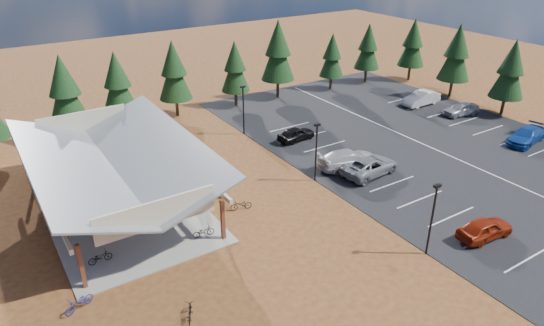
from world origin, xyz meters
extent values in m
plane|color=#612B19|center=(0.00, 0.00, 0.00)|extent=(140.00, 140.00, 0.00)
cube|color=black|center=(18.50, 3.00, 0.02)|extent=(27.00, 44.00, 0.04)
cube|color=gray|center=(-10.00, 7.00, 0.05)|extent=(10.60, 18.60, 0.10)
cube|color=#572718|center=(-14.60, -1.40, 1.60)|extent=(0.25, 0.25, 3.00)
cube|color=#572718|center=(-14.60, 2.80, 1.60)|extent=(0.25, 0.25, 3.00)
cube|color=#572718|center=(-14.60, 7.00, 1.60)|extent=(0.25, 0.25, 3.00)
cube|color=#572718|center=(-14.60, 11.20, 1.60)|extent=(0.25, 0.25, 3.00)
cube|color=#572718|center=(-14.60, 15.40, 1.60)|extent=(0.25, 0.25, 3.00)
cube|color=#572718|center=(-5.40, -1.40, 1.60)|extent=(0.25, 0.25, 3.00)
cube|color=#572718|center=(-5.40, 2.80, 1.60)|extent=(0.25, 0.25, 3.00)
cube|color=#572718|center=(-5.40, 7.00, 1.60)|extent=(0.25, 0.25, 3.00)
cube|color=#572718|center=(-5.40, 11.20, 1.60)|extent=(0.25, 0.25, 3.00)
cube|color=#572718|center=(-5.40, 15.40, 1.60)|extent=(0.25, 0.25, 3.00)
cube|color=beige|center=(-15.00, 7.00, 3.10)|extent=(0.22, 18.00, 0.35)
cube|color=beige|center=(-5.00, 7.00, 3.10)|extent=(0.22, 18.00, 0.35)
cube|color=slate|center=(-12.90, 7.00, 4.00)|extent=(5.85, 19.40, 2.13)
cube|color=slate|center=(-7.10, 7.00, 4.00)|extent=(5.85, 19.40, 2.13)
cube|color=beige|center=(-10.00, -2.00, 3.90)|extent=(7.50, 0.15, 1.80)
cube|color=beige|center=(-10.00, 16.00, 3.90)|extent=(7.50, 0.15, 1.80)
cylinder|color=black|center=(5.00, -10.00, 2.50)|extent=(0.14, 0.14, 5.00)
cube|color=black|center=(5.00, -10.00, 5.05)|extent=(0.50, 0.25, 0.18)
cylinder|color=black|center=(5.00, 2.00, 2.50)|extent=(0.14, 0.14, 5.00)
cube|color=black|center=(5.00, 2.00, 5.05)|extent=(0.50, 0.25, 0.18)
cylinder|color=black|center=(5.00, 14.00, 2.50)|extent=(0.14, 0.14, 5.00)
cube|color=black|center=(5.00, 14.00, 5.05)|extent=(0.50, 0.25, 0.18)
cylinder|color=#4E311C|center=(-4.91, 2.68, 0.45)|extent=(0.60, 0.60, 0.90)
cylinder|color=#4E311C|center=(-2.90, 3.86, 0.45)|extent=(0.60, 0.60, 0.90)
cylinder|color=#382314|center=(-10.16, 21.22, 1.07)|extent=(0.36, 0.36, 2.15)
cone|color=black|center=(-10.16, 21.22, 4.72)|extent=(3.78, 3.78, 5.15)
cone|color=black|center=(-10.16, 21.22, 6.87)|extent=(2.92, 2.92, 3.86)
cylinder|color=#382314|center=(-4.92, 22.31, 1.00)|extent=(0.36, 0.36, 2.00)
cone|color=black|center=(-4.92, 22.31, 4.40)|extent=(3.52, 3.52, 4.80)
cone|color=black|center=(-4.92, 22.31, 6.40)|extent=(2.72, 2.72, 3.60)
cylinder|color=#382314|center=(1.36, 22.69, 1.03)|extent=(0.36, 0.36, 2.07)
cone|color=black|center=(1.36, 22.69, 4.55)|extent=(3.64, 3.64, 4.96)
cone|color=black|center=(1.36, 22.69, 6.62)|extent=(2.81, 2.81, 3.72)
cylinder|color=#382314|center=(8.55, 22.09, 0.94)|extent=(0.36, 0.36, 1.88)
cone|color=black|center=(8.55, 22.09, 4.14)|extent=(3.31, 3.31, 4.51)
cone|color=black|center=(8.55, 22.09, 6.02)|extent=(2.56, 2.56, 3.38)
cylinder|color=#382314|center=(14.47, 22.10, 1.16)|extent=(0.36, 0.36, 2.32)
cone|color=black|center=(14.47, 22.10, 5.10)|extent=(4.08, 4.08, 5.56)
cone|color=black|center=(14.47, 22.10, 7.42)|extent=(3.15, 3.15, 4.17)
cylinder|color=#382314|center=(22.13, 21.19, 0.89)|extent=(0.36, 0.36, 1.77)
cone|color=black|center=(22.13, 21.19, 3.90)|extent=(3.12, 3.12, 4.25)
cone|color=black|center=(22.13, 21.19, 5.67)|extent=(2.41, 2.41, 3.19)
cylinder|color=#382314|center=(28.19, 21.14, 0.96)|extent=(0.36, 0.36, 1.92)
cone|color=black|center=(28.19, 21.14, 4.23)|extent=(3.39, 3.39, 4.62)
cone|color=black|center=(28.19, 21.14, 6.16)|extent=(2.62, 2.62, 3.46)
cylinder|color=#382314|center=(32.48, 3.25, 1.04)|extent=(0.36, 0.36, 2.07)
cone|color=black|center=(32.48, 3.25, 4.56)|extent=(3.65, 3.65, 4.98)
cone|color=black|center=(32.48, 3.25, 6.63)|extent=(2.82, 2.82, 3.73)
cylinder|color=#382314|center=(32.86, 10.73, 1.10)|extent=(0.36, 0.36, 2.19)
cone|color=black|center=(32.86, 10.73, 4.83)|extent=(3.86, 3.86, 5.27)
cone|color=black|center=(32.86, 10.73, 7.02)|extent=(2.98, 2.98, 3.95)
cylinder|color=#382314|center=(33.95, 18.64, 1.01)|extent=(0.36, 0.36, 2.03)
cone|color=black|center=(33.95, 18.64, 4.46)|extent=(3.57, 3.57, 4.87)
cone|color=black|center=(33.95, 18.64, 6.49)|extent=(2.76, 2.76, 3.65)
imported|color=black|center=(-13.21, 0.43, 0.50)|extent=(1.54, 0.59, 0.80)
imported|color=#9B9EA3|center=(-11.27, 4.84, 0.60)|extent=(1.70, 0.67, 1.00)
imported|color=navy|center=(-11.65, 10.25, 0.53)|extent=(1.73, 1.06, 0.86)
imported|color=maroon|center=(-12.28, 12.27, 0.61)|extent=(1.75, 0.71, 1.02)
imported|color=black|center=(-6.46, -0.49, 0.50)|extent=(1.57, 0.71, 0.79)
imported|color=#9EA1A6|center=(-7.13, 5.37, 0.58)|extent=(1.67, 0.91, 0.97)
imported|color=navy|center=(-6.41, 6.91, 0.53)|extent=(1.74, 1.08, 0.86)
imported|color=maroon|center=(-8.59, 14.38, 0.60)|extent=(1.72, 0.64, 1.01)
imported|color=navy|center=(-15.30, -3.06, 0.47)|extent=(1.90, 1.27, 0.94)
imported|color=black|center=(-10.39, -6.98, 0.40)|extent=(1.13, 1.59, 0.79)
imported|color=black|center=(-2.50, 1.31, 0.43)|extent=(1.72, 1.00, 0.86)
imported|color=maroon|center=(9.71, -10.88, 0.76)|extent=(4.36, 2.05, 1.44)
imported|color=gray|center=(9.63, 0.36, 0.80)|extent=(5.76, 3.15, 1.53)
imported|color=#B8B8B8|center=(8.93, 2.33, 0.85)|extent=(5.88, 3.07, 1.63)
imported|color=black|center=(8.52, 9.75, 0.72)|extent=(4.13, 1.99, 1.36)
imported|color=#164299|center=(27.19, -2.96, 0.80)|extent=(5.53, 3.00, 1.52)
imported|color=#999DA1|center=(28.25, 5.56, 0.77)|extent=(4.50, 2.38, 1.46)
imported|color=silver|center=(27.18, 10.40, 0.87)|extent=(5.04, 1.85, 1.65)
camera|label=1|loc=(-17.46, -26.30, 19.33)|focal=32.00mm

